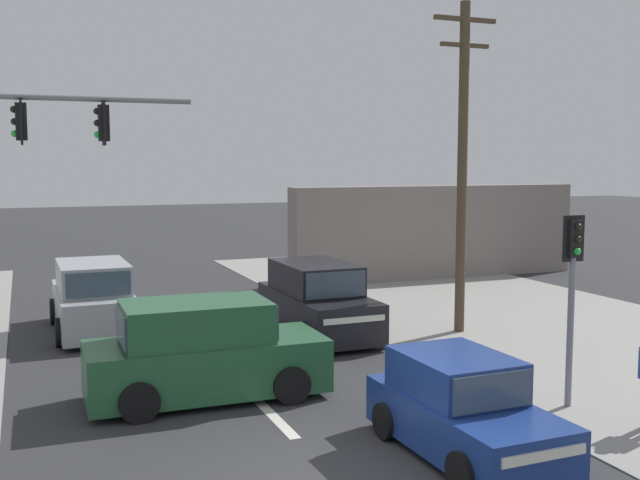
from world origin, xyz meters
The scene contains 9 objects.
lane_dash_mid centered at (0.00, 3.00, 0.00)m, with size 0.20×2.40×0.01m, color silver.
lane_dash_far centered at (0.00, 8.00, 0.00)m, with size 0.20×2.40×0.01m, color silver.
utility_pole_midground_right centered at (6.69, 7.49, 4.53)m, with size 1.80×0.26×8.60m.
pedestal_signal_right_kerb centered at (5.22, 1.44, 2.42)m, with size 0.44×0.29×3.56m.
shopfront_wall_far centered at (11.00, 16.00, 1.80)m, with size 12.00×1.00×3.60m, color gray.
suv_kerbside_parked centered at (3.04, 8.58, 0.88)m, with size 2.09×4.55×1.90m.
suv_oncoming_near centered at (-2.37, 11.08, 0.88)m, with size 2.10×4.56×1.90m.
suv_oncoming_mid centered at (-0.91, 4.45, 0.88)m, with size 4.56×2.11×1.90m.
hatchback_receding_far centered at (2.18, 0.26, 0.70)m, with size 1.84×3.67×1.53m.
Camera 1 is at (-4.01, -9.34, 4.52)m, focal length 42.00 mm.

